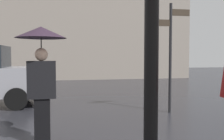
# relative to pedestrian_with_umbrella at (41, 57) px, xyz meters

# --- Properties ---
(pedestrian_with_umbrella) EXTENTS (0.91, 0.91, 2.14)m
(pedestrian_with_umbrella) POSITION_rel_pedestrian_with_umbrella_xyz_m (0.00, 0.00, 0.00)
(pedestrian_with_umbrella) COLOR black
(pedestrian_with_umbrella) RESTS_ON ground
(street_signpost) EXTENTS (1.08, 0.08, 3.08)m
(street_signpost) POSITION_rel_pedestrian_with_umbrella_xyz_m (3.37, 1.98, 0.28)
(street_signpost) COLOR black
(street_signpost) RESTS_ON ground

